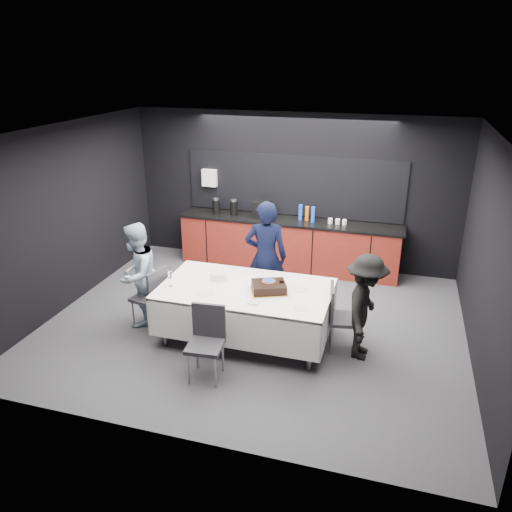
{
  "coord_description": "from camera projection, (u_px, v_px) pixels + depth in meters",
  "views": [
    {
      "loc": [
        1.86,
        -6.22,
        3.74
      ],
      "look_at": [
        0.0,
        0.1,
        1.05
      ],
      "focal_mm": 35.0,
      "sensor_mm": 36.0,
      "label": 1
    }
  ],
  "objects": [
    {
      "name": "ground",
      "position": [
        254.0,
        324.0,
        7.42
      ],
      "size": [
        6.0,
        6.0,
        0.0
      ],
      "primitive_type": "plane",
      "color": "#444449",
      "rests_on": "ground"
    },
    {
      "name": "room_shell",
      "position": [
        254.0,
        203.0,
        6.72
      ],
      "size": [
        6.04,
        5.04,
        2.82
      ],
      "color": "white",
      "rests_on": "ground"
    },
    {
      "name": "kitchenette",
      "position": [
        288.0,
        240.0,
        9.19
      ],
      "size": [
        4.1,
        0.64,
        2.05
      ],
      "color": "maroon",
      "rests_on": "ground"
    },
    {
      "name": "party_table",
      "position": [
        246.0,
        297.0,
        6.82
      ],
      "size": [
        2.32,
        1.32,
        0.78
      ],
      "color": "#99999E",
      "rests_on": "ground"
    },
    {
      "name": "cake_assembly",
      "position": [
        269.0,
        287.0,
        6.66
      ],
      "size": [
        0.59,
        0.54,
        0.16
      ],
      "color": "#ECB745",
      "rests_on": "party_table"
    },
    {
      "name": "plate_stack",
      "position": [
        219.0,
        276.0,
        7.02
      ],
      "size": [
        0.24,
        0.24,
        0.1
      ],
      "primitive_type": "cylinder",
      "color": "white",
      "rests_on": "party_table"
    },
    {
      "name": "loose_plate_near",
      "position": [
        205.0,
        293.0,
        6.62
      ],
      "size": [
        0.22,
        0.22,
        0.01
      ],
      "primitive_type": "cylinder",
      "color": "white",
      "rests_on": "party_table"
    },
    {
      "name": "loose_plate_right_a",
      "position": [
        300.0,
        289.0,
        6.72
      ],
      "size": [
        0.2,
        0.2,
        0.01
      ],
      "primitive_type": "cylinder",
      "color": "white",
      "rests_on": "party_table"
    },
    {
      "name": "loose_plate_right_b",
      "position": [
        300.0,
        308.0,
        6.24
      ],
      "size": [
        0.18,
        0.18,
        0.01
      ],
      "primitive_type": "cylinder",
      "color": "white",
      "rests_on": "party_table"
    },
    {
      "name": "loose_plate_far",
      "position": [
        263.0,
        278.0,
        7.05
      ],
      "size": [
        0.19,
        0.19,
        0.01
      ],
      "primitive_type": "cylinder",
      "color": "white",
      "rests_on": "party_table"
    },
    {
      "name": "fork_pile",
      "position": [
        254.0,
        303.0,
        6.34
      ],
      "size": [
        0.16,
        0.11,
        0.02
      ],
      "primitive_type": "cube",
      "rotation": [
        0.0,
        0.0,
        -0.15
      ],
      "color": "white",
      "rests_on": "party_table"
    },
    {
      "name": "champagne_flute",
      "position": [
        170.0,
        276.0,
        6.76
      ],
      "size": [
        0.06,
        0.06,
        0.22
      ],
      "color": "white",
      "rests_on": "party_table"
    },
    {
      "name": "chair_left",
      "position": [
        153.0,
        294.0,
        7.15
      ],
      "size": [
        0.5,
        0.5,
        0.92
      ],
      "color": "#2E2D33",
      "rests_on": "ground"
    },
    {
      "name": "chair_right",
      "position": [
        339.0,
        313.0,
        6.61
      ],
      "size": [
        0.49,
        0.49,
        0.92
      ],
      "color": "#2E2D33",
      "rests_on": "ground"
    },
    {
      "name": "chair_near",
      "position": [
        207.0,
        337.0,
        6.07
      ],
      "size": [
        0.45,
        0.45,
        0.92
      ],
      "color": "#2E2D33",
      "rests_on": "ground"
    },
    {
      "name": "person_center",
      "position": [
        266.0,
        257.0,
        7.52
      ],
      "size": [
        0.71,
        0.54,
        1.76
      ],
      "primitive_type": "imported",
      "rotation": [
        0.0,
        0.0,
        3.35
      ],
      "color": "black",
      "rests_on": "ground"
    },
    {
      "name": "person_left",
      "position": [
        137.0,
        275.0,
        7.19
      ],
      "size": [
        0.59,
        0.75,
        1.54
      ],
      "primitive_type": "imported",
      "rotation": [
        0.0,
        0.0,
        -1.58
      ],
      "color": "#A8BFD3",
      "rests_on": "ground"
    },
    {
      "name": "person_right",
      "position": [
        365.0,
        307.0,
        6.39
      ],
      "size": [
        0.6,
        0.96,
        1.43
      ],
      "primitive_type": "imported",
      "rotation": [
        0.0,
        0.0,
        1.49
      ],
      "color": "black",
      "rests_on": "ground"
    }
  ]
}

